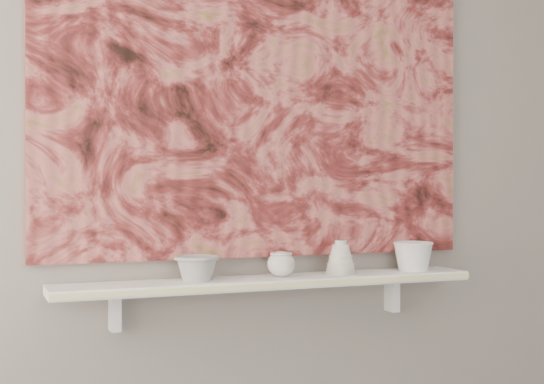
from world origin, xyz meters
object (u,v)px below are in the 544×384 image
painting (262,91)px  bell_vessel (341,257)px  shelf (271,282)px  bowl_grey (197,268)px  bowl_white (413,256)px  cup_cream (281,264)px

painting → bell_vessel: size_ratio=13.18×
bell_vessel → shelf: bearing=180.0°
bowl_grey → bowl_white: bearing=0.0°
bowl_grey → cup_cream: size_ratio=1.56×
painting → bowl_grey: size_ratio=10.72×
bowl_grey → cup_cream: bearing=0.0°
painting → bowl_grey: 0.63m
bowl_grey → bowl_white: (0.78, 0.00, 0.01)m
bowl_white → shelf: bearing=180.0°
shelf → cup_cream: (0.04, 0.00, 0.06)m
shelf → bell_vessel: bell_vessel is taller
bowl_grey → bowl_white: 0.78m
bowl_grey → cup_cream: cup_cream is taller
cup_cream → bowl_white: size_ratio=0.64×
bowl_grey → cup_cream: 0.28m
bell_vessel → bowl_white: bell_vessel is taller
painting → bowl_white: (0.54, -0.08, -0.56)m
shelf → bell_vessel: (0.25, 0.00, 0.07)m
shelf → bell_vessel: size_ratio=12.30×
painting → bell_vessel: (0.25, -0.08, -0.55)m
cup_cream → bowl_white: (0.50, 0.00, 0.01)m
bell_vessel → painting: bearing=162.3°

